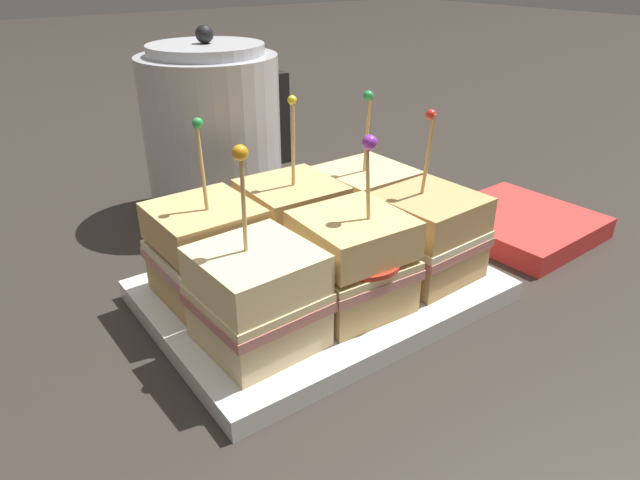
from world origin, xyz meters
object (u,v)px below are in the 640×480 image
object	(u,v)px
sandwich_front_center	(353,262)
sandwich_back_center	(291,225)
serving_platter	(320,290)
napkin_stack	(519,224)
kettle_steel	(214,134)
sandwich_front_right	(427,235)
sandwich_back_left	(207,251)
sandwich_front_left	(257,297)
sandwich_back_right	(365,205)

from	to	relation	value
sandwich_front_center	sandwich_back_center	distance (m)	0.09
serving_platter	napkin_stack	size ratio (longest dim) A/B	1.93
sandwich_front_center	kettle_steel	size ratio (longest dim) A/B	0.68
sandwich_front_right	sandwich_back_left	distance (m)	0.20
sandwich_front_right	napkin_stack	bearing A→B (deg)	7.32
sandwich_front_center	sandwich_back_left	xyz separation A→B (m)	(-0.09, 0.09, -0.00)
serving_platter	sandwich_front_center	bearing A→B (deg)	-89.51
serving_platter	kettle_steel	distance (m)	0.26
sandwich_back_left	sandwich_front_center	bearing A→B (deg)	-45.01
sandwich_back_center	sandwich_front_left	bearing A→B (deg)	-134.84
serving_platter	sandwich_back_right	bearing A→B (deg)	26.06
serving_platter	sandwich_front_center	xyz separation A→B (m)	(0.00, -0.05, 0.05)
sandwich_front_left	serving_platter	bearing A→B (deg)	26.23
kettle_steel	napkin_stack	world-z (taller)	kettle_steel
sandwich_front_right	sandwich_back_center	bearing A→B (deg)	135.63
sandwich_front_left	kettle_steel	bearing A→B (deg)	69.06
sandwich_back_left	sandwich_back_center	distance (m)	0.09
serving_platter	sandwich_front_right	bearing A→B (deg)	-26.03
serving_platter	sandwich_back_right	xyz separation A→B (m)	(0.09, 0.04, 0.05)
sandwich_front_right	kettle_steel	world-z (taller)	kettle_steel
sandwich_front_center	napkin_stack	world-z (taller)	sandwich_front_center
napkin_stack	serving_platter	bearing A→B (deg)	175.41
sandwich_back_left	sandwich_back_center	size ratio (longest dim) A/B	0.97
serving_platter	kettle_steel	bearing A→B (deg)	85.64
sandwich_front_left	sandwich_back_right	xyz separation A→B (m)	(0.18, 0.09, -0.00)
sandwich_front_right	sandwich_front_left	bearing A→B (deg)	-179.83
serving_platter	sandwich_back_left	bearing A→B (deg)	153.89
sandwich_back_left	sandwich_back_center	bearing A→B (deg)	0.94
sandwich_front_center	sandwich_back_center	bearing A→B (deg)	90.95
sandwich_front_right	napkin_stack	distance (m)	0.18
sandwich_front_center	serving_platter	bearing A→B (deg)	90.49
sandwich_back_left	kettle_steel	size ratio (longest dim) A/B	0.72
serving_platter	sandwich_front_left	size ratio (longest dim) A/B	1.91
sandwich_front_right	sandwich_back_left	world-z (taller)	sandwich_back_left
napkin_stack	sandwich_front_right	bearing A→B (deg)	-172.68
sandwich_back_right	sandwich_back_center	bearing A→B (deg)	178.88
sandwich_front_right	napkin_stack	world-z (taller)	sandwich_front_right
sandwich_back_left	napkin_stack	bearing A→B (deg)	-10.39
kettle_steel	sandwich_back_center	bearing A→B (deg)	-95.70
sandwich_back_right	napkin_stack	size ratio (longest dim) A/B	1.01
sandwich_front_center	kettle_steel	distance (m)	0.29
sandwich_back_right	napkin_stack	distance (m)	0.20
sandwich_back_center	napkin_stack	world-z (taller)	sandwich_back_center
sandwich_front_left	sandwich_front_center	size ratio (longest dim) A/B	1.05
sandwich_front_left	kettle_steel	xyz separation A→B (m)	(0.11, 0.29, 0.04)
kettle_steel	serving_platter	bearing A→B (deg)	-94.36
sandwich_back_center	kettle_steel	world-z (taller)	kettle_steel
kettle_steel	sandwich_back_right	bearing A→B (deg)	-70.19
sandwich_front_right	kettle_steel	xyz separation A→B (m)	(-0.07, 0.29, 0.04)
sandwich_back_center	sandwich_back_right	bearing A→B (deg)	-1.12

